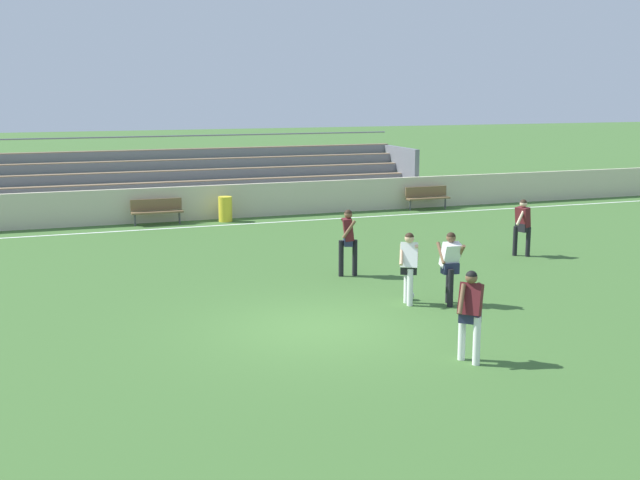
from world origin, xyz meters
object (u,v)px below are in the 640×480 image
(bench_near_wall_gap, at_px, (157,209))
(player_dark_deep_cover, at_px, (348,236))
(bench_far_right, at_px, (427,196))
(player_dark_pressing_high, at_px, (523,223))
(player_white_challenging, at_px, (409,262))
(player_white_wide_left, at_px, (450,262))
(player_dark_wide_right, at_px, (470,308))
(soccer_ball, at_px, (409,295))
(bleacher_stand, at_px, (77,183))
(trash_bin, at_px, (225,209))

(bench_near_wall_gap, height_order, player_dark_deep_cover, player_dark_deep_cover)
(bench_far_right, height_order, player_dark_pressing_high, player_dark_pressing_high)
(bench_near_wall_gap, distance_m, player_white_challenging, 13.14)
(player_white_wide_left, bearing_deg, player_dark_pressing_high, 41.13)
(bench_near_wall_gap, relative_size, player_dark_pressing_high, 1.10)
(player_dark_pressing_high, bearing_deg, player_dark_wide_right, -129.22)
(player_white_wide_left, bearing_deg, player_white_challenging, 157.52)
(bench_near_wall_gap, bearing_deg, player_dark_pressing_high, -45.09)
(player_dark_pressing_high, relative_size, soccer_ball, 7.45)
(player_white_challenging, distance_m, player_dark_pressing_high, 6.45)
(bleacher_stand, bearing_deg, bench_far_right, -13.78)
(bench_far_right, distance_m, bench_near_wall_gap, 10.66)
(trash_bin, relative_size, player_white_wide_left, 0.55)
(bench_near_wall_gap, bearing_deg, player_dark_wide_right, -79.87)
(player_dark_pressing_high, height_order, soccer_ball, player_dark_pressing_high)
(bleacher_stand, height_order, soccer_ball, bleacher_stand)
(player_white_challenging, height_order, player_dark_wide_right, player_dark_wide_right)
(bleacher_stand, xyz_separation_m, player_white_wide_left, (6.97, -16.20, -0.26))
(player_white_challenging, relative_size, player_dark_deep_cover, 0.94)
(bench_far_right, relative_size, player_dark_pressing_high, 1.10)
(player_white_challenging, height_order, player_dark_pressing_high, player_dark_pressing_high)
(player_dark_deep_cover, xyz_separation_m, player_dark_wide_right, (-0.46, -6.83, -0.05))
(bleacher_stand, relative_size, player_white_wide_left, 16.57)
(player_white_challenging, relative_size, player_dark_pressing_high, 0.99)
(soccer_ball, bearing_deg, bench_far_right, 60.96)
(bench_far_right, xyz_separation_m, player_dark_deep_cover, (-7.26, -9.62, 0.48))
(bench_near_wall_gap, distance_m, trash_bin, 2.43)
(player_white_challenging, height_order, player_dark_deep_cover, player_dark_deep_cover)
(bench_near_wall_gap, xyz_separation_m, player_white_challenging, (3.64, -12.62, 0.41))
(player_white_wide_left, bearing_deg, soccer_ball, 135.09)
(player_dark_deep_cover, bearing_deg, player_white_wide_left, -72.20)
(player_dark_deep_cover, bearing_deg, trash_bin, 95.91)
(bench_near_wall_gap, xyz_separation_m, player_white_wide_left, (4.48, -12.97, 0.42))
(player_white_wide_left, xyz_separation_m, player_dark_pressing_high, (4.52, 3.95, 0.00))
(bleacher_stand, height_order, bench_near_wall_gap, bleacher_stand)
(bleacher_stand, height_order, player_white_challenging, bleacher_stand)
(bleacher_stand, bearing_deg, player_dark_pressing_high, -46.84)
(bench_near_wall_gap, relative_size, player_dark_wide_right, 1.09)
(bench_near_wall_gap, bearing_deg, player_dark_deep_cover, -70.52)
(bench_near_wall_gap, height_order, player_dark_pressing_high, player_dark_pressing_high)
(trash_bin, relative_size, player_dark_deep_cover, 0.53)
(player_white_wide_left, height_order, player_dark_wide_right, player_dark_wide_right)
(trash_bin, relative_size, player_dark_wide_right, 0.55)
(trash_bin, xyz_separation_m, player_dark_pressing_high, (6.57, -8.85, 0.52))
(player_white_challenging, distance_m, player_dark_wide_right, 3.89)
(bench_far_right, bearing_deg, player_dark_wide_right, -115.15)
(player_dark_pressing_high, bearing_deg, player_white_wide_left, -138.87)
(soccer_ball, bearing_deg, bench_near_wall_gap, 107.24)
(bench_far_right, relative_size, player_white_challenging, 1.11)
(player_white_challenging, relative_size, player_dark_wide_right, 0.98)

